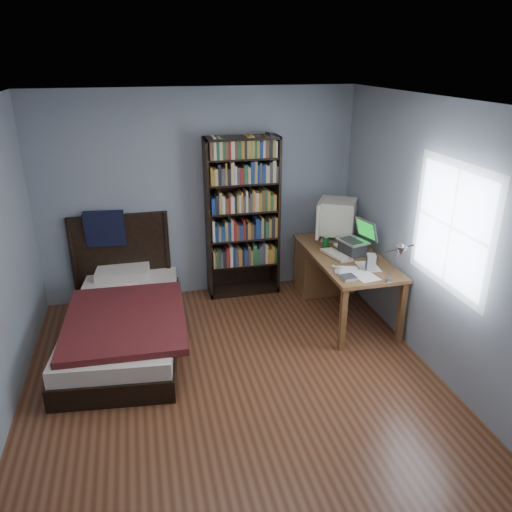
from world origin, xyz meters
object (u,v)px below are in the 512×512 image
Objects in this scene: desk at (330,265)px; laptop at (354,245)px; soda_can at (326,242)px; speaker at (371,262)px; crt_monitor at (335,217)px; bed at (124,317)px; desk_lamp at (400,254)px; bookshelf at (243,218)px; keyboard at (336,255)px.

desk is 4.02× the size of laptop.
speaker is at bearing -73.46° from soda_can.
crt_monitor is 0.97m from speaker.
soda_can is (-0.23, 0.27, -0.05)m from laptop.
speaker is 2.66m from bed.
speaker is (0.05, 0.63, -0.34)m from desk_lamp.
crt_monitor reaches higher than speaker.
laptop is 1.38m from bookshelf.
keyboard is at bearing -85.87° from soda_can.
soda_can is 1.05m from bookshelf.
desk_lamp is 2.88m from bed.
bed reaches higher than speaker.
bed reaches higher than desk.
bookshelf is (-0.87, 0.55, 0.19)m from soda_can.
desk is 0.44m from soda_can.
soda_can is at bearing 6.41° from bed.
keyboard is 0.28m from soda_can.
keyboard is 2.32× the size of speaker.
speaker is at bearing 85.34° from desk_lamp.
bookshelf is at bearing 163.08° from crt_monitor.
speaker is 1.69m from bookshelf.
bed is at bearing 166.59° from keyboard.
laptop reaches higher than keyboard.
soda_can is (-0.02, 0.28, 0.05)m from keyboard.
crt_monitor is at bearing 49.10° from soda_can.
speaker reaches higher than keyboard.
desk_lamp is 1.30× the size of keyboard.
laptop is 0.36m from soda_can.
crt_monitor reaches higher than bed.
crt_monitor is at bearing 40.39° from desk.
keyboard is at bearing -0.39° from bed.
laptop is 0.46m from speaker.
keyboard is (-0.12, -0.46, 0.33)m from desk.
bookshelf is at bearing 159.95° from desk.
laptop is 0.17× the size of bed.
crt_monitor reaches higher than desk.
bookshelf is (-1.07, 0.32, -0.03)m from crt_monitor.
bookshelf is (-0.89, 0.83, 0.24)m from keyboard.
crt_monitor is 1.12m from bookshelf.
desk_lamp reaches higher than speaker.
soda_can is (-0.14, -0.18, 0.38)m from desk.
soda_can is (-0.17, 1.35, -0.37)m from desk_lamp.
keyboard is at bearing -42.87° from bookshelf.
crt_monitor is at bearing 10.90° from bed.
bed is (-2.53, -0.49, -0.76)m from crt_monitor.
desk_lamp reaches higher than laptop.
soda_can is at bearing -130.90° from crt_monitor.
crt_monitor reaches higher than keyboard.
bookshelf reaches higher than laptop.
speaker is (0.02, -0.95, -0.20)m from crt_monitor.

